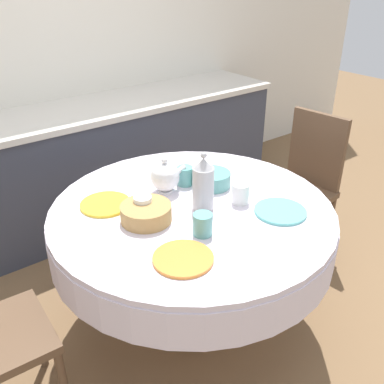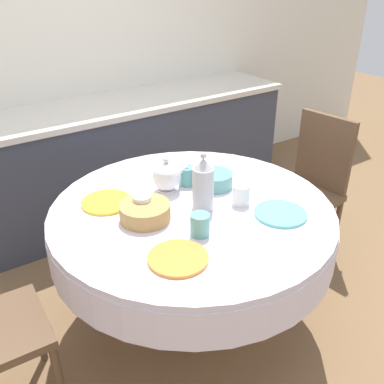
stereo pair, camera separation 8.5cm
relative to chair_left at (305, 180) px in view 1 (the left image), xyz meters
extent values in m
plane|color=brown|center=(-1.02, -0.12, -0.52)|extent=(12.00, 12.00, 0.00)
cube|color=silver|center=(-1.02, 1.56, 0.78)|extent=(7.00, 0.05, 2.60)
cube|color=#383D4C|center=(-1.02, 1.22, -0.10)|extent=(3.20, 0.60, 0.84)
cube|color=beige|center=(-1.02, 1.22, 0.34)|extent=(3.24, 0.64, 0.04)
cylinder|color=brown|center=(-1.02, -0.12, -0.50)|extent=(0.44, 0.44, 0.04)
cylinder|color=brown|center=(-1.02, -0.12, -0.24)|extent=(0.11, 0.11, 0.49)
cylinder|color=silver|center=(-1.02, -0.12, 0.10)|extent=(1.37, 1.37, 0.18)
cylinder|color=silver|center=(-1.02, -0.12, 0.20)|extent=(1.36, 1.36, 0.03)
cube|color=brown|center=(-0.08, -0.01, -0.08)|extent=(0.45, 0.45, 0.04)
cube|color=brown|center=(0.10, 0.01, 0.18)|extent=(0.08, 0.38, 0.49)
cylinder|color=brown|center=(-0.23, -0.21, -0.31)|extent=(0.04, 0.04, 0.42)
cylinder|color=brown|center=(-0.28, 0.14, -0.31)|extent=(0.04, 0.04, 0.42)
cylinder|color=brown|center=(0.12, -0.16, -0.31)|extent=(0.04, 0.04, 0.42)
cylinder|color=brown|center=(0.08, 0.19, -0.31)|extent=(0.04, 0.04, 0.42)
cylinder|color=brown|center=(-1.78, 0.09, -0.31)|extent=(0.04, 0.04, 0.42)
cylinder|color=orange|center=(-1.30, -0.43, 0.22)|extent=(0.24, 0.24, 0.01)
cylinder|color=#5BA39E|center=(-1.13, -0.34, 0.27)|extent=(0.08, 0.08, 0.10)
cylinder|color=#60BCB7|center=(-0.73, -0.42, 0.22)|extent=(0.24, 0.24, 0.01)
cylinder|color=white|center=(-0.81, -0.23, 0.27)|extent=(0.08, 0.08, 0.10)
cylinder|color=yellow|center=(-1.34, 0.14, 0.22)|extent=(0.24, 0.24, 0.01)
cylinder|color=white|center=(-1.25, -0.05, 0.27)|extent=(0.08, 0.08, 0.10)
cylinder|color=white|center=(-0.73, 0.18, 0.22)|extent=(0.24, 0.24, 0.01)
cylinder|color=#5BA39E|center=(-0.91, 0.08, 0.27)|extent=(0.08, 0.08, 0.10)
cylinder|color=#B2B2B7|center=(-0.99, -0.17, 0.32)|extent=(0.10, 0.10, 0.21)
cone|color=#B2B2B7|center=(-0.99, -0.17, 0.45)|extent=(0.09, 0.09, 0.05)
sphere|color=#B2B2B7|center=(-0.99, -0.17, 0.49)|extent=(0.03, 0.03, 0.03)
cylinder|color=white|center=(-1.04, 0.08, 0.22)|extent=(0.08, 0.08, 0.01)
sphere|color=white|center=(-1.04, 0.08, 0.30)|extent=(0.15, 0.15, 0.15)
cylinder|color=white|center=(-0.95, 0.08, 0.31)|extent=(0.08, 0.03, 0.05)
sphere|color=white|center=(-1.04, 0.08, 0.39)|extent=(0.03, 0.03, 0.03)
cylinder|color=#AD844C|center=(-1.26, -0.09, 0.26)|extent=(0.23, 0.23, 0.08)
cylinder|color=#569993|center=(-0.80, -0.02, 0.25)|extent=(0.19, 0.19, 0.08)
camera|label=1|loc=(-2.09, -1.52, 1.25)|focal=40.00mm
camera|label=2|loc=(-2.03, -1.57, 1.25)|focal=40.00mm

